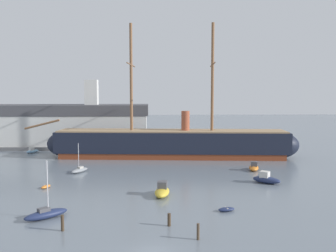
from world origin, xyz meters
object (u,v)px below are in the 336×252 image
object	(u,v)px
mooring_piling_nearest	(169,220)
dockside_warehouse_left	(59,126)
sailboat_foreground_left	(46,214)
motorboat_far_left	(32,151)
motorboat_far_right	(282,152)
dinghy_foreground_right	(226,209)
mooring_piling_right_pair	(198,232)
dinghy_mid_left	(46,187)
motorboat_near_centre	(162,191)
tall_ship	(172,143)
sailboat_alongside_bow	(80,170)
mooring_piling_left_pair	(62,223)
motorboat_mid_right	(266,179)
motorboat_alongside_stern	(254,167)

from	to	relation	value
mooring_piling_nearest	dockside_warehouse_left	distance (m)	64.27
sailboat_foreground_left	motorboat_far_left	xyz separation A→B (m)	(-15.72, 46.15, -0.08)
motorboat_far_right	dockside_warehouse_left	world-z (taller)	dockside_warehouse_left
dinghy_foreground_right	mooring_piling_right_pair	size ratio (longest dim) A/B	1.40
dinghy_mid_left	mooring_piling_right_pair	bearing A→B (deg)	-45.49
motorboat_near_centre	dinghy_mid_left	bearing A→B (deg)	163.83
tall_ship	sailboat_alongside_bow	world-z (taller)	tall_ship
dinghy_foreground_right	mooring_piling_left_pair	distance (m)	18.83
dinghy_foreground_right	mooring_piling_right_pair	distance (m)	9.48
sailboat_foreground_left	motorboat_near_centre	world-z (taller)	sailboat_foreground_left
sailboat_foreground_left	sailboat_alongside_bow	xyz separation A→B (m)	(-0.72, 24.14, -0.11)
motorboat_mid_right	motorboat_near_centre	bearing A→B (deg)	-158.90
dinghy_mid_left	tall_ship	bearing A→B (deg)	51.32
motorboat_mid_right	mooring_piling_left_pair	size ratio (longest dim) A/B	2.77
motorboat_far_right	motorboat_mid_right	bearing A→B (deg)	-114.51
motorboat_mid_right	motorboat_far_right	xyz separation A→B (m)	(12.19, 26.73, -0.21)
dinghy_foreground_right	mooring_piling_left_pair	bearing A→B (deg)	-163.41
dinghy_mid_left	mooring_piling_nearest	size ratio (longest dim) A/B	1.52
motorboat_near_centre	motorboat_alongside_stern	distance (m)	23.28
sailboat_alongside_bow	dockside_warehouse_left	xyz separation A→B (m)	(-11.01, 31.69, 5.03)
dinghy_mid_left	motorboat_far_right	world-z (taller)	motorboat_far_right
dinghy_foreground_right	dinghy_mid_left	size ratio (longest dim) A/B	1.07
motorboat_mid_right	sailboat_alongside_bow	distance (m)	31.88
dinghy_foreground_right	tall_ship	bearing A→B (deg)	96.71
mooring_piling_left_pair	mooring_piling_right_pair	bearing A→B (deg)	-12.34
dinghy_mid_left	sailboat_alongside_bow	size ratio (longest dim) A/B	0.39
mooring_piling_nearest	dinghy_foreground_right	bearing A→B (deg)	32.50
dockside_warehouse_left	dinghy_mid_left	bearing A→B (deg)	-79.26
sailboat_alongside_bow	motorboat_far_left	distance (m)	26.63
dinghy_foreground_right	motorboat_alongside_stern	distance (m)	24.80
motorboat_near_centre	dinghy_foreground_right	bearing A→B (deg)	-43.53
motorboat_near_centre	dockside_warehouse_left	bearing A→B (deg)	117.95
mooring_piling_nearest	dockside_warehouse_left	world-z (taller)	dockside_warehouse_left
motorboat_mid_right	sailboat_foreground_left	bearing A→B (deg)	-153.41
tall_ship	dockside_warehouse_left	distance (m)	33.07
dinghy_mid_left	motorboat_alongside_stern	xyz separation A→B (m)	(34.19, 10.82, 0.36)
motorboat_far_right	tall_ship	bearing A→B (deg)	-173.28
sailboat_foreground_left	mooring_piling_nearest	xyz separation A→B (m)	(13.69, -3.00, 0.13)
dinghy_mid_left	motorboat_far_right	xyz separation A→B (m)	(45.68, 28.13, 0.21)
dinghy_foreground_right	mooring_piling_nearest	xyz separation A→B (m)	(-7.07, -4.50, 0.43)
motorboat_far_left	motorboat_mid_right	bearing A→B (deg)	-34.48
dinghy_foreground_right	mooring_piling_left_pair	world-z (taller)	mooring_piling_left_pair
motorboat_alongside_stern	mooring_piling_nearest	xyz separation A→B (m)	(-16.78, -27.32, 0.09)
sailboat_alongside_bow	dockside_warehouse_left	size ratio (longest dim) A/B	0.11
motorboat_far_left	dockside_warehouse_left	world-z (taller)	dockside_warehouse_left
dockside_warehouse_left	motorboat_near_centre	bearing A→B (deg)	-62.05
motorboat_near_centre	motorboat_far_left	world-z (taller)	motorboat_near_centre
motorboat_mid_right	sailboat_alongside_bow	size ratio (longest dim) A/B	0.87
dinghy_mid_left	motorboat_mid_right	size ratio (longest dim) A/B	0.45
dinghy_mid_left	mooring_piling_nearest	distance (m)	23.99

